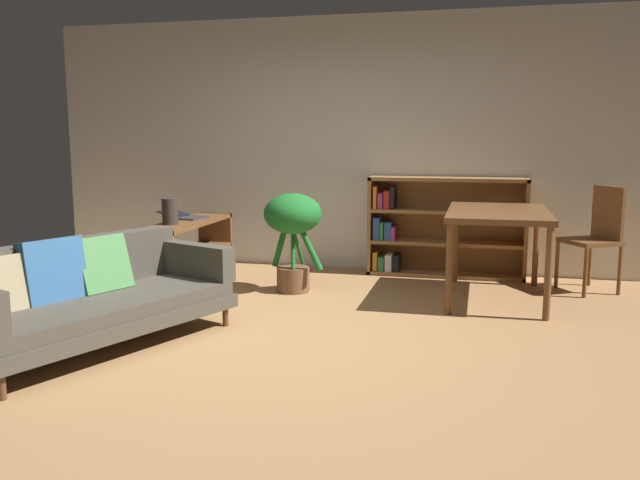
% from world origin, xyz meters
% --- Properties ---
extents(ground_plane, '(8.16, 8.16, 0.00)m').
position_xyz_m(ground_plane, '(0.00, 0.00, 0.00)').
color(ground_plane, '#A87A4C').
extents(back_wall_panel, '(6.80, 0.10, 2.70)m').
position_xyz_m(back_wall_panel, '(0.00, 2.70, 1.35)').
color(back_wall_panel, silver).
rests_on(back_wall_panel, ground_plane).
extents(fabric_couch, '(1.50, 2.10, 0.77)m').
position_xyz_m(fabric_couch, '(-1.21, -0.47, 0.36)').
color(fabric_couch, '#56351E').
rests_on(fabric_couch, ground_plane).
extents(media_console, '(0.36, 1.38, 0.64)m').
position_xyz_m(media_console, '(-1.30, 1.37, 0.32)').
color(media_console, brown).
rests_on(media_console, ground_plane).
extents(open_laptop, '(0.47, 0.35, 0.07)m').
position_xyz_m(open_laptop, '(-1.41, 1.56, 0.66)').
color(open_laptop, '#333338').
rests_on(open_laptop, media_console).
extents(desk_speaker, '(0.14, 0.14, 0.24)m').
position_xyz_m(desk_speaker, '(-1.35, 1.11, 0.76)').
color(desk_speaker, '#2D2823').
rests_on(desk_speaker, media_console).
extents(potted_floor_plant, '(0.58, 0.54, 0.92)m').
position_xyz_m(potted_floor_plant, '(-0.27, 1.41, 0.63)').
color(potted_floor_plant, brown).
rests_on(potted_floor_plant, ground_plane).
extents(dining_table, '(0.86, 1.35, 0.80)m').
position_xyz_m(dining_table, '(1.56, 1.57, 0.72)').
color(dining_table, brown).
rests_on(dining_table, ground_plane).
extents(dining_chair_near, '(0.58, 0.59, 0.98)m').
position_xyz_m(dining_chair_near, '(2.47, 2.11, 0.55)').
color(dining_chair_near, brown).
rests_on(dining_chair_near, ground_plane).
extents(bookshelf, '(1.60, 0.34, 1.02)m').
position_xyz_m(bookshelf, '(0.98, 2.51, 0.50)').
color(bookshelf, olive).
rests_on(bookshelf, ground_plane).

